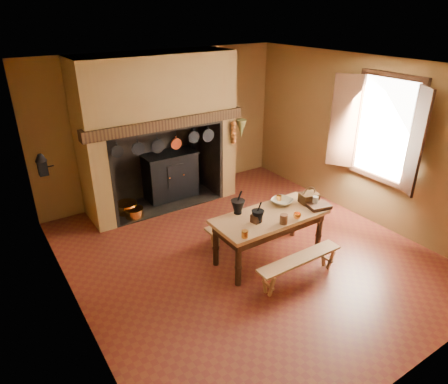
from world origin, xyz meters
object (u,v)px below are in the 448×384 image
coffee_grinder (256,218)px  wicker_basket (309,197)px  iron_range (171,175)px  mixing_bowl (282,202)px  work_table (270,222)px  bench_front (300,263)px

coffee_grinder → wicker_basket: bearing=-7.9°
iron_range → mixing_bowl: 2.65m
work_table → mixing_bowl: bearing=24.9°
wicker_basket → coffee_grinder: bearing=-166.0°
work_table → iron_range: bearing=95.4°
bench_front → iron_range: bearing=94.4°
iron_range → work_table: iron_range is taller
work_table → wicker_basket: 0.78m
work_table → mixing_bowl: 0.45m
work_table → bench_front: (0.00, -0.67, -0.34)m
coffee_grinder → iron_range: bearing=78.6°
work_table → bench_front: size_ratio=1.26×
work_table → mixing_bowl: mixing_bowl is taller
bench_front → wicker_basket: size_ratio=4.41×
work_table → wicker_basket: bearing=-0.9°
bench_front → mixing_bowl: mixing_bowl is taller
iron_range → mixing_bowl: bearing=-76.0°
bench_front → wicker_basket: wicker_basket is taller
iron_range → bench_front: (0.26, -3.41, -0.20)m
bench_front → wicker_basket: bearing=41.2°
wicker_basket → bench_front: bearing=-127.5°
bench_front → mixing_bowl: bearing=65.9°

